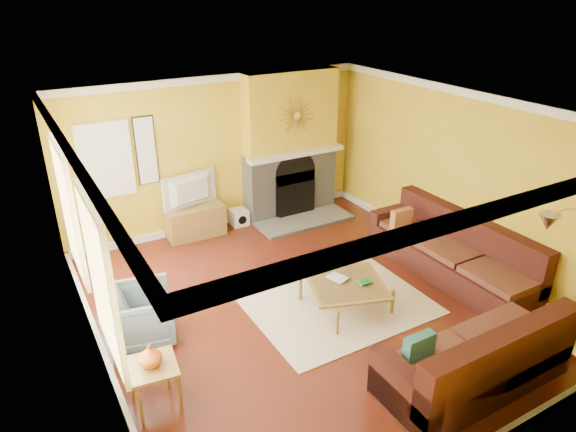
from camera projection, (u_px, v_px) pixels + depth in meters
floor at (307, 303)px, 7.20m from camera, size 5.50×6.00×0.02m
ceiling at (310, 111)px, 6.07m from camera, size 5.50×6.00×0.02m
wall_back at (218, 153)px, 9.01m from camera, size 5.50×0.02×2.70m
wall_front at (500, 345)px, 4.27m from camera, size 5.50×0.02×2.70m
wall_left at (86, 269)px, 5.39m from camera, size 0.02×6.00×2.70m
wall_right at (461, 178)px, 7.89m from camera, size 0.02×6.00×2.70m
baseboard at (307, 299)px, 7.18m from camera, size 5.50×6.00×0.12m
crown_molding at (310, 116)px, 6.10m from camera, size 5.50×6.00×0.12m
window_left_near at (68, 212)px, 6.37m from camera, size 0.06×1.22×1.72m
window_left_far at (99, 283)px, 4.87m from camera, size 0.06×1.22×1.72m
window_back at (106, 160)px, 8.02m from camera, size 0.82×0.06×1.22m
wall_art at (146, 151)px, 8.30m from camera, size 0.34×0.04×1.14m
fireplace at (290, 145)px, 9.45m from camera, size 1.80×0.40×2.70m
mantel at (297, 154)px, 9.31m from camera, size 1.92×0.22×0.08m
hearth at (305, 221)px, 9.57m from camera, size 1.80×0.70×0.06m
sunburst at (297, 116)px, 9.02m from camera, size 0.70×0.04×0.70m
rug at (340, 305)px, 7.12m from camera, size 2.40×1.80×0.02m
sectional_sofa at (417, 280)px, 6.89m from camera, size 3.10×3.70×0.90m
coffee_table at (345, 294)px, 7.02m from camera, size 1.27×1.27×0.40m
media_console at (195, 221)px, 8.98m from camera, size 1.00×0.45×0.55m
tv at (193, 191)px, 8.74m from camera, size 1.03×0.34×0.59m
subwoofer at (239, 217)px, 9.44m from camera, size 0.30×0.30×0.30m
armchair at (141, 315)px, 6.33m from camera, size 0.92×0.90×0.71m
side_table at (154, 386)px, 5.33m from camera, size 0.56×0.56×0.55m
vase at (150, 356)px, 5.16m from camera, size 0.27×0.27×0.25m
book at (333, 281)px, 6.95m from camera, size 0.28×0.32×0.03m
arc_lamp at (569, 291)px, 5.53m from camera, size 1.35×0.36×2.12m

